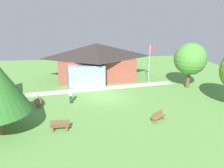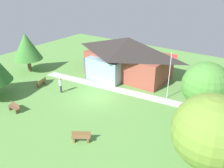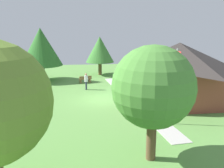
# 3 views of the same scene
# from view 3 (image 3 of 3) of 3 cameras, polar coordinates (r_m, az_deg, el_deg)

# --- Properties ---
(ground_plane) EXTENTS (44.00, 44.00, 0.00)m
(ground_plane) POSITION_cam_3_polar(r_m,az_deg,el_deg) (22.10, -2.64, -3.68)
(ground_plane) COLOR #609947
(pavilion) EXTENTS (11.17, 7.23, 5.01)m
(pavilion) POSITION_cam_3_polar(r_m,az_deg,el_deg) (23.65, 14.76, 3.48)
(pavilion) COLOR brown
(pavilion) RESTS_ON ground_plane
(footpath) EXTENTS (18.47, 3.23, 0.03)m
(footpath) POSITION_cam_3_polar(r_m,az_deg,el_deg) (22.49, 4.66, -3.38)
(footpath) COLOR #BCB7B2
(footpath) RESTS_ON ground_plane
(flagpole) EXTENTS (0.64, 0.08, 5.05)m
(flagpole) POSITION_cam_3_polar(r_m,az_deg,el_deg) (16.37, 14.58, 0.14)
(flagpole) COLOR silver
(flagpole) RESTS_ON ground_plane
(bench_front_left) EXTENTS (1.51, 0.49, 0.84)m
(bench_front_left) POSITION_cam_3_polar(r_m,az_deg,el_deg) (26.87, -17.61, -0.39)
(bench_front_left) COLOR brown
(bench_front_left) RESTS_ON ground_plane
(bench_front_right) EXTENTS (1.50, 1.19, 0.84)m
(bench_front_right) POSITION_cam_3_polar(r_m,az_deg,el_deg) (19.02, -21.12, -6.08)
(bench_front_right) COLOR brown
(bench_front_right) RESTS_ON ground_plane
(bench_mid_left) EXTENTS (0.86, 1.56, 0.84)m
(bench_mid_left) POSITION_cam_3_polar(r_m,az_deg,el_deg) (28.87, -6.25, 1.04)
(bench_mid_left) COLOR brown
(bench_mid_left) RESTS_ON ground_plane
(visitor_strolling_lawn) EXTENTS (0.34, 0.34, 1.74)m
(visitor_strolling_lawn) POSITION_cam_3_polar(r_m,az_deg,el_deg) (25.58, -6.05, 0.92)
(visitor_strolling_lawn) COLOR #2D3347
(visitor_strolling_lawn) RESTS_ON ground_plane
(tree_lawn_corner) EXTENTS (4.96, 4.96, 6.35)m
(tree_lawn_corner) POSITION_cam_3_polar(r_m,az_deg,el_deg) (30.63, -16.18, 8.28)
(tree_lawn_corner) COLOR brown
(tree_lawn_corner) RESTS_ON ground_plane
(tree_west_hedge) EXTENTS (3.83, 3.83, 5.21)m
(tree_west_hedge) POSITION_cam_3_polar(r_m,az_deg,el_deg) (33.40, -2.85, 8.02)
(tree_west_hedge) COLOR brown
(tree_west_hedge) RESTS_ON ground_plane
(tree_east_hedge) EXTENTS (3.90, 3.90, 5.60)m
(tree_east_hedge) POSITION_cam_3_polar(r_m,az_deg,el_deg) (11.46, 9.56, -0.79)
(tree_east_hedge) COLOR brown
(tree_east_hedge) RESTS_ON ground_plane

